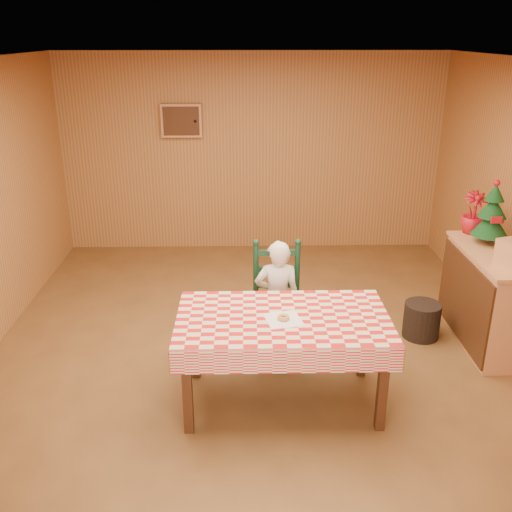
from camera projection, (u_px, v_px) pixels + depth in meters
The scene contains 11 objects.
ground at pixel (256, 360), 5.24m from camera, with size 6.00×6.00×0.00m, color brown.
cabin_walls at pixel (255, 151), 5.07m from camera, with size 5.10×6.05×2.65m.
dining_table at pixel (283, 326), 4.42m from camera, with size 1.66×0.96×0.77m.
ladder_chair at pixel (277, 303), 5.22m from camera, with size 0.44×0.40×1.08m.
seated_child at pixel (277, 299), 5.14m from camera, with size 0.41×0.27×1.12m, color silver.
napkin at pixel (283, 319), 4.34m from camera, with size 0.26×0.26×0.00m, color white.
donut at pixel (283, 317), 4.33m from camera, with size 0.09×0.09×0.03m, color #C79447.
shelf_unit at pixel (490, 298), 5.39m from camera, with size 0.54×1.24×0.93m.
christmas_tree at pixel (492, 215), 5.35m from camera, with size 0.34×0.34×0.62m.
flower_arrangement at pixel (474, 213), 5.65m from camera, with size 0.24×0.24×0.42m, color #AE101C.
storage_bin at pixel (422, 320), 5.59m from camera, with size 0.35×0.35×0.35m, color black.
Camera 1 is at (-0.10, -4.53, 2.81)m, focal length 40.00 mm.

